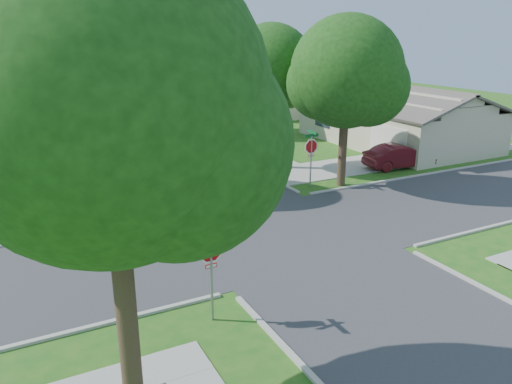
{
  "coord_description": "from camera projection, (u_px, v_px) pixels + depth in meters",
  "views": [
    {
      "loc": [
        -9.24,
        -16.19,
        7.77
      ],
      "look_at": [
        -0.5,
        0.78,
        1.6
      ],
      "focal_mm": 35.0,
      "sensor_mm": 36.0,
      "label": 1
    }
  ],
  "objects": [
    {
      "name": "ground",
      "position": [
        276.0,
        233.0,
        20.11
      ],
      "size": [
        100.0,
        100.0,
        0.0
      ],
      "primitive_type": "plane",
      "color": "#1D5B18",
      "rests_on": "ground"
    },
    {
      "name": "tree_e_far",
      "position": [
        149.0,
        50.0,
        49.12
      ],
      "size": [
        5.17,
        5.0,
        8.72
      ],
      "color": "#38281C",
      "rests_on": "ground"
    },
    {
      "name": "tree_e_near",
      "position": [
        272.0,
        71.0,
        28.07
      ],
      "size": [
        4.97,
        4.8,
        8.28
      ],
      "color": "#38281C",
      "rests_on": "ground"
    },
    {
      "name": "house_ne_near",
      "position": [
        395.0,
        122.0,
        35.91
      ],
      "size": [
        8.42,
        13.6,
        4.23
      ],
      "color": "#C2B699",
      "rests_on": "ground"
    },
    {
      "name": "house_ne_far",
      "position": [
        273.0,
        95.0,
        51.14
      ],
      "size": [
        8.42,
        13.6,
        4.23
      ],
      "color": "#C2B699",
      "rests_on": "ground"
    },
    {
      "name": "car_curb_west",
      "position": [
        64.0,
        104.0,
        51.75
      ],
      "size": [
        2.06,
        4.26,
        1.2
      ],
      "primitive_type": "imported",
      "rotation": [
        0.0,
        0.0,
        3.05
      ],
      "color": "black",
      "rests_on": "ground"
    },
    {
      "name": "driveway",
      "position": [
        333.0,
        168.0,
        29.55
      ],
      "size": [
        8.8,
        3.6,
        0.05
      ],
      "primitive_type": "cube",
      "color": "#9E9B91",
      "rests_on": "ground"
    },
    {
      "name": "stop_sign_sw",
      "position": [
        211.0,
        254.0,
        13.46
      ],
      "size": [
        1.05,
        0.8,
        2.98
      ],
      "color": "gray",
      "rests_on": "ground"
    },
    {
      "name": "stop_sign_ne",
      "position": [
        311.0,
        149.0,
        25.51
      ],
      "size": [
        1.05,
        0.8,
        2.98
      ],
      "color": "gray",
      "rests_on": "ground"
    },
    {
      "name": "road_ns",
      "position": [
        276.0,
        233.0,
        20.11
      ],
      "size": [
        7.0,
        100.0,
        0.02
      ],
      "primitive_type": "cube",
      "color": "#333335",
      "rests_on": "ground"
    },
    {
      "name": "tree_w_far",
      "position": [
        48.0,
        57.0,
        45.17
      ],
      "size": [
        4.76,
        4.6,
        8.04
      ],
      "color": "#38281C",
      "rests_on": "ground"
    },
    {
      "name": "tree_sw_corner",
      "position": [
        112.0,
        118.0,
        9.03
      ],
      "size": [
        6.21,
        6.0,
        9.55
      ],
      "color": "#38281C",
      "rests_on": "ground"
    },
    {
      "name": "car_curb_east",
      "position": [
        177.0,
        123.0,
        39.7
      ],
      "size": [
        2.03,
        4.61,
        1.54
      ],
      "primitive_type": "imported",
      "rotation": [
        0.0,
        0.0,
        0.05
      ],
      "color": "black",
      "rests_on": "ground"
    },
    {
      "name": "car_driveway",
      "position": [
        399.0,
        156.0,
        29.55
      ],
      "size": [
        4.45,
        2.03,
        1.41
      ],
      "primitive_type": "imported",
      "rotation": [
        0.0,
        0.0,
        1.44
      ],
      "color": "#5C121A",
      "rests_on": "ground"
    },
    {
      "name": "tree_ne_corner",
      "position": [
        347.0,
        77.0,
        24.72
      ],
      "size": [
        5.8,
        5.6,
        8.66
      ],
      "color": "#38281C",
      "rests_on": "ground"
    },
    {
      "name": "sidewalk_ne",
      "position": [
        193.0,
        122.0,
        44.76
      ],
      "size": [
        1.2,
        40.0,
        0.04
      ],
      "primitive_type": "cube",
      "color": "#9E9B91",
      "rests_on": "ground"
    },
    {
      "name": "tree_w_near",
      "position": [
        100.0,
        67.0,
        23.83
      ],
      "size": [
        5.38,
        5.2,
        8.97
      ],
      "color": "#38281C",
      "rests_on": "ground"
    },
    {
      "name": "tree_e_mid",
      "position": [
        196.0,
        52.0,
        38.04
      ],
      "size": [
        5.59,
        5.4,
        9.21
      ],
      "color": "#38281C",
      "rests_on": "ground"
    },
    {
      "name": "sidewalk_nw",
      "position": [
        48.0,
        134.0,
        39.45
      ],
      "size": [
        1.2,
        40.0,
        0.04
      ],
      "primitive_type": "cube",
      "color": "#9E9B91",
      "rests_on": "ground"
    },
    {
      "name": "tree_w_mid",
      "position": [
        66.0,
        51.0,
        33.87
      ],
      "size": [
        5.8,
        5.6,
        9.56
      ],
      "color": "#38281C",
      "rests_on": "ground"
    }
  ]
}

